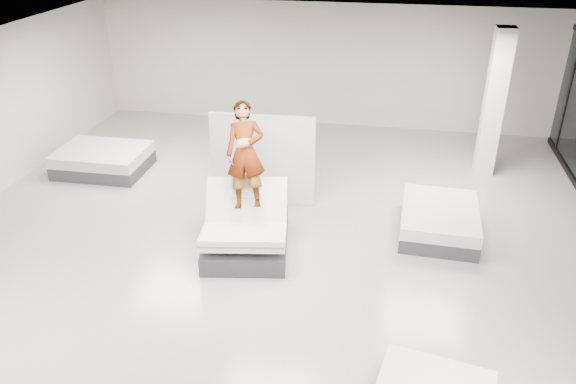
% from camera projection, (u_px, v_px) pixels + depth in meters
% --- Properties ---
extents(room, '(14.00, 14.04, 3.20)m').
position_uv_depth(room, '(262.00, 179.00, 8.63)').
color(room, '#A9A7A0').
rests_on(room, ground).
extents(hero_bed, '(1.68, 2.05, 1.24)m').
position_uv_depth(hero_bed, '(246.00, 230.00, 9.65)').
color(hero_bed, '#36373B').
rests_on(hero_bed, floor).
extents(person, '(0.95, 1.87, 1.29)m').
position_uv_depth(person, '(246.00, 175.00, 9.54)').
color(person, slate).
rests_on(person, hero_bed).
extents(remote, '(0.07, 0.15, 0.08)m').
position_uv_depth(remote, '(258.00, 197.00, 9.33)').
color(remote, black).
rests_on(remote, person).
extents(divider_panel, '(2.04, 0.17, 1.85)m').
position_uv_depth(divider_panel, '(263.00, 160.00, 10.92)').
color(divider_panel, silver).
rests_on(divider_panel, floor).
extents(flat_bed_right_far, '(1.42, 1.85, 0.49)m').
position_uv_depth(flat_bed_right_far, '(439.00, 220.00, 10.19)').
color(flat_bed_right_far, '#36373B').
rests_on(flat_bed_right_far, floor).
extents(flat_bed_left_far, '(1.92, 1.45, 0.52)m').
position_uv_depth(flat_bed_left_far, '(103.00, 160.00, 12.57)').
color(flat_bed_left_far, '#36373B').
rests_on(flat_bed_left_far, floor).
extents(column, '(0.40, 0.40, 3.20)m').
position_uv_depth(column, '(494.00, 104.00, 11.90)').
color(column, silver).
rests_on(column, floor).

